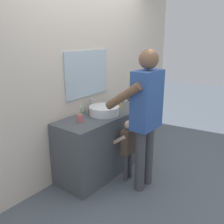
{
  "coord_description": "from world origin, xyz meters",
  "views": [
    {
      "loc": [
        -2.44,
        -1.75,
        1.85
      ],
      "look_at": [
        0.0,
        0.15,
        0.88
      ],
      "focal_mm": 40.54,
      "sensor_mm": 36.0,
      "label": 1
    }
  ],
  "objects_px": {
    "child_toddler": "(128,145)",
    "adult_parent": "(145,109)",
    "soap_bottle": "(119,104)",
    "toothbrush_cup": "(80,118)"
  },
  "relations": [
    {
      "from": "child_toddler",
      "to": "adult_parent",
      "type": "distance_m",
      "value": 0.58
    },
    {
      "from": "soap_bottle",
      "to": "adult_parent",
      "type": "relative_size",
      "value": 0.1
    },
    {
      "from": "toothbrush_cup",
      "to": "child_toddler",
      "type": "height_order",
      "value": "toothbrush_cup"
    },
    {
      "from": "child_toddler",
      "to": "adult_parent",
      "type": "xyz_separation_m",
      "value": [
        -0.0,
        -0.24,
        0.53
      ]
    },
    {
      "from": "soap_bottle",
      "to": "child_toddler",
      "type": "height_order",
      "value": "soap_bottle"
    },
    {
      "from": "soap_bottle",
      "to": "toothbrush_cup",
      "type": "bearing_deg",
      "value": 178.27
    },
    {
      "from": "soap_bottle",
      "to": "adult_parent",
      "type": "height_order",
      "value": "adult_parent"
    },
    {
      "from": "adult_parent",
      "to": "toothbrush_cup",
      "type": "bearing_deg",
      "value": 121.7
    },
    {
      "from": "toothbrush_cup",
      "to": "soap_bottle",
      "type": "height_order",
      "value": "toothbrush_cup"
    },
    {
      "from": "child_toddler",
      "to": "soap_bottle",
      "type": "bearing_deg",
      "value": 47.83
    }
  ]
}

